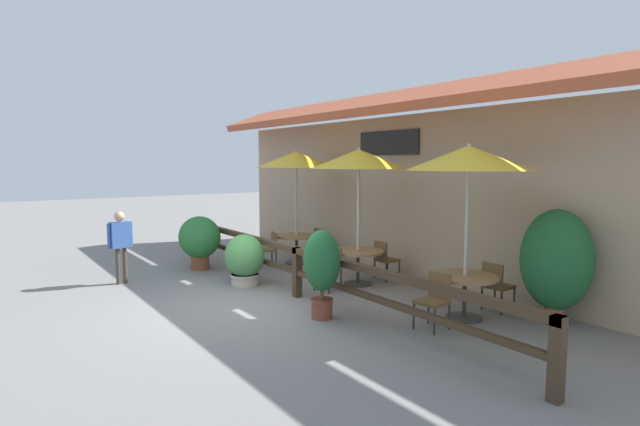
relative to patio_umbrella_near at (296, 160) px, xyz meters
The scene contains 20 objects.
ground_plane 4.65m from the patio_umbrella_near, 45.58° to the right, with size 60.00×60.00×0.00m, color slate.
building_facade 3.05m from the patio_umbrella_near, 26.86° to the left, with size 14.28×1.49×4.23m.
patio_railing 3.71m from the patio_umbrella_near, 32.20° to the right, with size 10.40×0.14×0.95m.
patio_umbrella_near is the anchor object (origin of this frame).
dining_table_near 2.04m from the patio_umbrella_near, 135.00° to the left, with size 1.08×1.08×0.72m.
chair_near_streetside 2.28m from the patio_umbrella_near, 92.00° to the right, with size 0.51×0.51×0.85m.
chair_near_wallside 2.28m from the patio_umbrella_near, 85.73° to the left, with size 0.44×0.44×0.85m.
patio_umbrella_middle 2.60m from the patio_umbrella_near, ahead, with size 1.99×1.99×2.86m.
dining_table_middle 3.30m from the patio_umbrella_near, ahead, with size 1.08×1.08×0.72m.
chair_middle_streetside 3.49m from the patio_umbrella_near, 18.47° to the right, with size 0.51×0.51×0.85m.
chair_middle_wallside 3.43m from the patio_umbrella_near, 13.58° to the left, with size 0.42×0.42×0.85m.
patio_umbrella_far 5.38m from the patio_umbrella_near, ahead, with size 1.99×1.99×2.86m.
dining_table_far 5.76m from the patio_umbrella_near, ahead, with size 1.08×1.08×0.72m.
chair_far_streetside 5.91m from the patio_umbrella_near, ahead, with size 0.47×0.47×0.85m.
chair_far_wallside 5.87m from the patio_umbrella_near, ahead, with size 0.43×0.43×0.85m.
potted_plant_small_flowering 4.85m from the patio_umbrella_near, 27.15° to the right, with size 0.65×0.58×1.47m.
potted_plant_tall_tropical 3.04m from the patio_umbrella_near, 107.62° to the right, with size 1.08×0.97×1.28m.
potted_plant_broad_leaf 3.19m from the patio_umbrella_near, 58.75° to the right, with size 0.89×0.80×1.07m.
potted_plant_corner_fern 6.61m from the patio_umbrella_near, ahead, with size 1.11×1.00×1.83m.
pedestrian 4.49m from the patio_umbrella_near, 94.51° to the right, with size 0.26×0.53×1.53m.
Camera 1 is at (7.86, -3.94, 2.56)m, focal length 28.00 mm.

